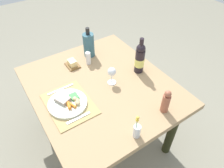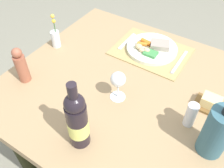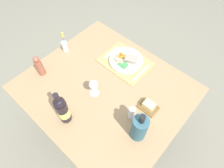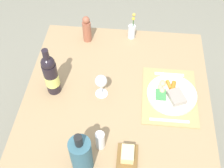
{
  "view_description": "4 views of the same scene",
  "coord_description": "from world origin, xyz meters",
  "px_view_note": "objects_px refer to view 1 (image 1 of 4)",
  "views": [
    {
      "loc": [
        1.04,
        -0.58,
        1.83
      ],
      "look_at": [
        0.08,
        0.05,
        0.75
      ],
      "focal_mm": 32.95,
      "sensor_mm": 36.0,
      "label": 1
    },
    {
      "loc": [
        -0.35,
        0.73,
        1.55
      ],
      "look_at": [
        0.08,
        0.05,
        0.73
      ],
      "focal_mm": 39.3,
      "sensor_mm": 36.0,
      "label": 2
    },
    {
      "loc": [
        -0.56,
        0.55,
        1.93
      ],
      "look_at": [
        -0.06,
        -0.01,
        0.8
      ],
      "focal_mm": 30.76,
      "sensor_mm": 36.0,
      "label": 3
    },
    {
      "loc": [
        -0.92,
        -0.06,
        1.99
      ],
      "look_at": [
        0.09,
        0.03,
        0.73
      ],
      "focal_mm": 45.26,
      "sensor_mm": 36.0,
      "label": 4
    }
  ],
  "objects_px": {
    "butter_dish": "(72,64)",
    "salt_shaker": "(88,58)",
    "wine_bottle": "(140,58)",
    "cooler_bottle": "(89,45)",
    "dinner_plate": "(68,103)",
    "wine_glass": "(112,72)",
    "dining_table": "(101,93)",
    "flower_vase": "(137,130)",
    "pepper_mill": "(166,102)",
    "knife": "(79,118)",
    "fork": "(61,89)"
  },
  "relations": [
    {
      "from": "butter_dish",
      "to": "salt_shaker",
      "type": "distance_m",
      "value": 0.15
    },
    {
      "from": "wine_bottle",
      "to": "cooler_bottle",
      "type": "relative_size",
      "value": 1.13
    },
    {
      "from": "dinner_plate",
      "to": "wine_glass",
      "type": "xyz_separation_m",
      "value": [
        -0.02,
        0.39,
        0.09
      ]
    },
    {
      "from": "dinner_plate",
      "to": "cooler_bottle",
      "type": "relative_size",
      "value": 1.0
    },
    {
      "from": "dining_table",
      "to": "flower_vase",
      "type": "height_order",
      "value": "flower_vase"
    },
    {
      "from": "butter_dish",
      "to": "cooler_bottle",
      "type": "bearing_deg",
      "value": 106.57
    },
    {
      "from": "pepper_mill",
      "to": "wine_glass",
      "type": "height_order",
      "value": "pepper_mill"
    },
    {
      "from": "flower_vase",
      "to": "knife",
      "type": "bearing_deg",
      "value": -142.57
    },
    {
      "from": "flower_vase",
      "to": "salt_shaker",
      "type": "relative_size",
      "value": 1.69
    },
    {
      "from": "salt_shaker",
      "to": "dinner_plate",
      "type": "bearing_deg",
      "value": -46.15
    },
    {
      "from": "knife",
      "to": "wine_glass",
      "type": "bearing_deg",
      "value": 114.67
    },
    {
      "from": "butter_dish",
      "to": "pepper_mill",
      "type": "relative_size",
      "value": 0.69
    },
    {
      "from": "dinner_plate",
      "to": "salt_shaker",
      "type": "distance_m",
      "value": 0.5
    },
    {
      "from": "cooler_bottle",
      "to": "fork",
      "type": "bearing_deg",
      "value": -55.44
    },
    {
      "from": "salt_shaker",
      "to": "wine_glass",
      "type": "relative_size",
      "value": 0.79
    },
    {
      "from": "knife",
      "to": "cooler_bottle",
      "type": "xyz_separation_m",
      "value": [
        -0.61,
        0.42,
        0.1
      ]
    },
    {
      "from": "dining_table",
      "to": "wine_glass",
      "type": "xyz_separation_m",
      "value": [
        0.03,
        0.09,
        0.2
      ]
    },
    {
      "from": "dinner_plate",
      "to": "pepper_mill",
      "type": "height_order",
      "value": "pepper_mill"
    },
    {
      "from": "butter_dish",
      "to": "salt_shaker",
      "type": "relative_size",
      "value": 1.12
    },
    {
      "from": "butter_dish",
      "to": "wine_bottle",
      "type": "bearing_deg",
      "value": 49.91
    },
    {
      "from": "dining_table",
      "to": "cooler_bottle",
      "type": "height_order",
      "value": "cooler_bottle"
    },
    {
      "from": "salt_shaker",
      "to": "butter_dish",
      "type": "bearing_deg",
      "value": -109.1
    },
    {
      "from": "wine_bottle",
      "to": "wine_glass",
      "type": "distance_m",
      "value": 0.27
    },
    {
      "from": "pepper_mill",
      "to": "wine_bottle",
      "type": "height_order",
      "value": "wine_bottle"
    },
    {
      "from": "dining_table",
      "to": "fork",
      "type": "distance_m",
      "value": 0.33
    },
    {
      "from": "dining_table",
      "to": "pepper_mill",
      "type": "xyz_separation_m",
      "value": [
        0.47,
        0.23,
        0.18
      ]
    },
    {
      "from": "wine_glass",
      "to": "wine_bottle",
      "type": "bearing_deg",
      "value": 89.55
    },
    {
      "from": "dinner_plate",
      "to": "salt_shaker",
      "type": "bearing_deg",
      "value": 133.85
    },
    {
      "from": "dinner_plate",
      "to": "wine_bottle",
      "type": "xyz_separation_m",
      "value": [
        -0.02,
        0.66,
        0.11
      ]
    },
    {
      "from": "knife",
      "to": "cooler_bottle",
      "type": "height_order",
      "value": "cooler_bottle"
    },
    {
      "from": "fork",
      "to": "salt_shaker",
      "type": "distance_m",
      "value": 0.39
    },
    {
      "from": "wine_bottle",
      "to": "wine_glass",
      "type": "xyz_separation_m",
      "value": [
        -0.0,
        -0.27,
        -0.02
      ]
    },
    {
      "from": "dinner_plate",
      "to": "pepper_mill",
      "type": "relative_size",
      "value": 1.48
    },
    {
      "from": "pepper_mill",
      "to": "salt_shaker",
      "type": "height_order",
      "value": "pepper_mill"
    },
    {
      "from": "dining_table",
      "to": "pepper_mill",
      "type": "relative_size",
      "value": 6.32
    },
    {
      "from": "wine_glass",
      "to": "cooler_bottle",
      "type": "xyz_separation_m",
      "value": [
        -0.43,
        0.04,
        0.01
      ]
    },
    {
      "from": "salt_shaker",
      "to": "wine_glass",
      "type": "height_order",
      "value": "wine_glass"
    },
    {
      "from": "fork",
      "to": "butter_dish",
      "type": "xyz_separation_m",
      "value": [
        -0.22,
        0.21,
        0.02
      ]
    },
    {
      "from": "dining_table",
      "to": "wine_bottle",
      "type": "relative_size",
      "value": 3.78
    },
    {
      "from": "flower_vase",
      "to": "pepper_mill",
      "type": "distance_m",
      "value": 0.3
    },
    {
      "from": "butter_dish",
      "to": "wine_glass",
      "type": "bearing_deg",
      "value": 24.64
    },
    {
      "from": "fork",
      "to": "pepper_mill",
      "type": "height_order",
      "value": "pepper_mill"
    },
    {
      "from": "fork",
      "to": "butter_dish",
      "type": "relative_size",
      "value": 1.61
    },
    {
      "from": "wine_glass",
      "to": "cooler_bottle",
      "type": "bearing_deg",
      "value": 175.32
    },
    {
      "from": "knife",
      "to": "salt_shaker",
      "type": "distance_m",
      "value": 0.61
    },
    {
      "from": "salt_shaker",
      "to": "pepper_mill",
      "type": "bearing_deg",
      "value": 13.34
    },
    {
      "from": "wine_bottle",
      "to": "knife",
      "type": "bearing_deg",
      "value": -75.16
    },
    {
      "from": "butter_dish",
      "to": "dining_table",
      "type": "bearing_deg",
      "value": 13.44
    },
    {
      "from": "cooler_bottle",
      "to": "dining_table",
      "type": "bearing_deg",
      "value": -17.03
    },
    {
      "from": "salt_shaker",
      "to": "cooler_bottle",
      "type": "relative_size",
      "value": 0.42
    }
  ]
}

